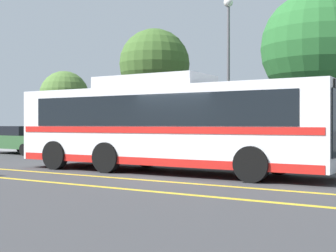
% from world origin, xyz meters
% --- Properties ---
extents(ground_plane, '(220.00, 220.00, 0.00)m').
position_xyz_m(ground_plane, '(0.00, 0.00, 0.00)').
color(ground_plane, '#38383A').
extents(lane_strip_0, '(30.89, 0.20, 0.01)m').
position_xyz_m(lane_strip_0, '(-0.91, -1.71, 0.00)').
color(lane_strip_0, gold).
rests_on(lane_strip_0, ground_plane).
extents(lane_strip_1, '(30.89, 0.20, 0.01)m').
position_xyz_m(lane_strip_1, '(-0.91, -3.48, 0.00)').
color(lane_strip_1, gold).
rests_on(lane_strip_1, ground_plane).
extents(curb_strip, '(38.89, 0.36, 0.15)m').
position_xyz_m(curb_strip, '(-0.91, 6.10, 0.07)').
color(curb_strip, '#99999E').
rests_on(curb_strip, ground_plane).
extents(transit_bus, '(11.23, 2.79, 3.19)m').
position_xyz_m(transit_bus, '(-0.93, 0.49, 1.61)').
color(transit_bus, silver).
rests_on(transit_bus, ground_plane).
extents(parked_car_0, '(4.48, 2.22, 1.49)m').
position_xyz_m(parked_car_0, '(-12.78, 4.66, 0.75)').
color(parked_car_0, '#335B33').
rests_on(parked_car_0, ground_plane).
extents(parked_car_1, '(4.48, 2.09, 1.36)m').
position_xyz_m(parked_car_1, '(-6.89, 4.93, 0.70)').
color(parked_car_1, maroon).
rests_on(parked_car_1, ground_plane).
extents(parked_car_2, '(3.92, 1.84, 1.45)m').
position_xyz_m(parked_car_2, '(-1.35, 5.09, 0.73)').
color(parked_car_2, '#4C3823').
rests_on(parked_car_2, ground_plane).
extents(street_lamp, '(0.43, 0.43, 7.42)m').
position_xyz_m(street_lamp, '(-1.74, 7.09, 4.87)').
color(street_lamp, '#59595E').
rests_on(street_lamp, ground_plane).
extents(tree_0, '(2.96, 2.96, 4.81)m').
position_xyz_m(tree_0, '(-12.98, 8.05, 3.32)').
color(tree_0, '#513823').
rests_on(tree_0, ground_plane).
extents(tree_1, '(5.12, 5.12, 7.63)m').
position_xyz_m(tree_1, '(1.86, 8.88, 5.06)').
color(tree_1, '#513823').
rests_on(tree_1, ground_plane).
extents(tree_2, '(3.78, 3.78, 6.72)m').
position_xyz_m(tree_2, '(-6.63, 8.33, 4.81)').
color(tree_2, '#513823').
rests_on(tree_2, ground_plane).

